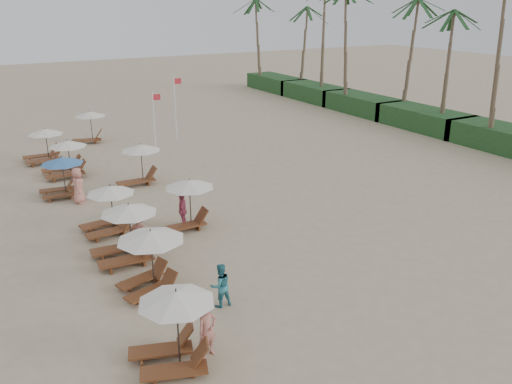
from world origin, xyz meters
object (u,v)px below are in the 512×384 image
lounger_station_4 (60,176)px  inland_station_2 (88,125)px  lounger_station_0 (171,330)px  beachgoer_far_a (182,210)px  beachgoer_near (207,330)px  beachgoer_mid_b (140,232)px  flag_pole_near (154,118)px  lounger_station_6 (43,147)px  lounger_station_2 (124,236)px  inland_station_0 (187,200)px  inland_station_1 (138,162)px  beachgoer_far_b (78,186)px  lounger_station_1 (147,258)px  beachgoer_mid_a (220,285)px  lounger_station_3 (107,211)px  lounger_station_5 (64,160)px

lounger_station_4 → inland_station_2: inland_station_2 is taller
lounger_station_0 → beachgoer_far_a: lounger_station_0 is taller
beachgoer_near → beachgoer_mid_b: bearing=73.6°
beachgoer_mid_b → flag_pole_near: (6.00, 14.82, 1.32)m
lounger_station_4 → lounger_station_6: bearing=87.7°
lounger_station_2 → inland_station_0: 3.81m
inland_station_1 → beachgoer_mid_b: (-2.75, -8.53, -0.35)m
beachgoer_mid_b → beachgoer_far_b: beachgoer_mid_b is taller
beachgoer_near → beachgoer_far_b: (-0.40, 14.62, 0.08)m
lounger_station_0 → lounger_station_2: bearing=83.6°
beachgoer_far_a → beachgoer_far_b: size_ratio=0.91×
inland_station_0 → lounger_station_1: bearing=-127.4°
lounger_station_0 → beachgoer_mid_a: bearing=39.9°
lounger_station_1 → inland_station_2: (3.28, 22.37, 0.04)m
beachgoer_mid_b → lounger_station_6: bearing=-41.0°
beachgoer_far_b → inland_station_2: bearing=3.1°
lounger_station_0 → lounger_station_2: (0.80, 7.11, -0.13)m
lounger_station_4 → inland_station_1: inland_station_1 is taller
inland_station_0 → beachgoer_mid_a: 6.83m
lounger_station_2 → beachgoer_far_b: 7.45m
inland_station_2 → beachgoer_far_b: 12.68m
lounger_station_2 → lounger_station_3: size_ratio=1.07×
beachgoer_mid_a → flag_pole_near: 20.65m
lounger_station_2 → lounger_station_0: bearing=-96.4°
lounger_station_2 → beachgoer_mid_b: size_ratio=1.43×
inland_station_2 → lounger_station_6: bearing=-136.3°
lounger_station_4 → beachgoer_mid_b: size_ratio=1.28×
lounger_station_0 → lounger_station_2: lounger_station_0 is taller
lounger_station_3 → lounger_station_6: lounger_station_3 is taller
lounger_station_1 → flag_pole_near: size_ratio=0.63×
lounger_station_2 → inland_station_0: bearing=26.1°
lounger_station_0 → inland_station_2: 27.06m
lounger_station_5 → inland_station_2: (3.16, 7.27, 0.36)m
beachgoer_mid_b → flag_pole_near: flag_pole_near is taller
inland_station_0 → inland_station_1: (0.07, 7.09, -0.06)m
lounger_station_3 → beachgoer_near: 10.23m
beachgoer_far_a → lounger_station_0: bearing=8.2°
lounger_station_2 → inland_station_0: size_ratio=1.01×
lounger_station_0 → beachgoer_mid_a: (2.59, 2.17, -0.41)m
inland_station_2 → beachgoer_mid_a: inland_station_2 is taller
inland_station_0 → flag_pole_near: bearing=76.0°
lounger_station_4 → lounger_station_3: bearing=-81.7°
lounger_station_1 → lounger_station_3: (0.11, 5.77, -0.25)m
beachgoer_mid_b → lounger_station_5: bearing=-42.5°
lounger_station_2 → lounger_station_3: 3.05m
beachgoer_near → beachgoer_far_a: size_ratio=1.01×
lounger_station_2 → inland_station_1: size_ratio=0.97×
lounger_station_1 → beachgoer_far_a: size_ratio=1.51×
lounger_station_2 → beachgoer_far_b: size_ratio=1.46×
lounger_station_2 → beachgoer_far_a: 3.76m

